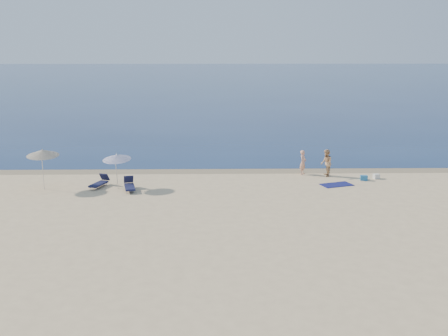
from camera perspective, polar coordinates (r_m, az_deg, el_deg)
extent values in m
plane|color=#D3BA8C|center=(19.48, 7.67, -13.60)|extent=(160.00, 160.00, 0.00)
cube|color=#0C1F48|center=(117.55, 0.32, 8.82)|extent=(240.00, 160.00, 0.01)
cube|color=#847254|center=(37.72, 3.29, -0.29)|extent=(240.00, 1.60, 0.00)
imported|color=tan|center=(36.91, 8.03, 0.57)|extent=(0.62, 0.69, 1.60)
imported|color=tan|center=(36.63, 10.35, 0.51)|extent=(0.71, 0.89, 1.75)
cube|color=#0F114B|center=(34.76, 11.37, -1.67)|extent=(2.12, 1.61, 0.03)
cube|color=silver|center=(36.85, 15.22, -0.82)|extent=(0.42, 0.38, 0.30)
cube|color=#1D65A1|center=(36.22, 14.02, -0.98)|extent=(0.48, 0.37, 0.31)
cylinder|color=silver|center=(33.52, -10.85, -0.59)|extent=(0.11, 0.28, 1.94)
cone|color=white|center=(33.55, -10.85, 1.10)|extent=(2.10, 2.11, 0.51)
sphere|color=silver|center=(33.51, -10.86, 1.38)|extent=(0.06, 0.06, 0.06)
cylinder|color=silver|center=(34.43, -17.91, -0.39)|extent=(0.09, 0.26, 2.24)
cone|color=beige|center=(34.40, -17.94, 1.49)|extent=(2.20, 2.22, 0.53)
sphere|color=silver|center=(34.36, -17.97, 1.82)|extent=(0.07, 0.07, 0.07)
cube|color=#141739|center=(34.26, -12.64, -1.61)|extent=(0.99, 1.56, 0.10)
cube|color=#141739|center=(34.80, -12.05, -0.89)|extent=(0.62, 0.51, 0.47)
cylinder|color=#A5A5AD|center=(34.18, -12.32, -1.81)|extent=(0.03, 0.03, 0.21)
cube|color=#15183B|center=(33.21, -9.56, -1.92)|extent=(0.87, 1.61, 0.10)
cube|color=#15183B|center=(33.88, -9.67, -1.13)|extent=(0.62, 0.48, 0.49)
cylinder|color=#A5A5AD|center=(33.26, -9.17, -2.08)|extent=(0.03, 0.03, 0.22)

